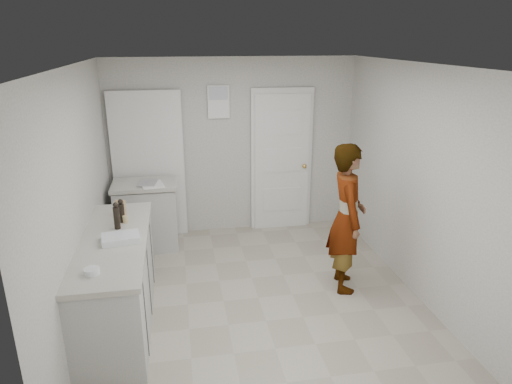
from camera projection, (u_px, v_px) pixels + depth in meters
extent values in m
plane|color=#9C9483|center=(258.00, 298.00, 5.07)|extent=(4.00, 4.00, 0.00)
plane|color=#A4A29A|center=(233.00, 147.00, 6.53)|extent=(3.50, 0.00, 3.50)
plane|color=#A4A29A|center=(317.00, 294.00, 2.80)|extent=(3.50, 0.00, 3.50)
plane|color=#A4A29A|center=(79.00, 202.00, 4.37)|extent=(0.00, 4.00, 4.00)
plane|color=#A4A29A|center=(417.00, 182.00, 4.95)|extent=(0.00, 4.00, 4.00)
plane|color=silver|center=(259.00, 65.00, 4.26)|extent=(4.00, 4.00, 0.00)
cube|color=white|center=(282.00, 163.00, 6.66)|extent=(0.80, 0.05, 2.00)
cube|color=white|center=(281.00, 161.00, 6.68)|extent=(0.90, 0.04, 2.10)
sphere|color=tan|center=(304.00, 166.00, 6.68)|extent=(0.07, 0.07, 0.07)
cube|color=white|center=(219.00, 102.00, 6.26)|extent=(0.30, 0.02, 0.45)
cube|color=black|center=(149.00, 167.00, 6.37)|extent=(0.90, 0.05, 2.04)
cube|color=white|center=(149.00, 167.00, 6.34)|extent=(0.98, 0.02, 2.10)
cube|color=silver|center=(118.00, 284.00, 4.50)|extent=(0.60, 1.90, 0.86)
cube|color=black|center=(122.00, 318.00, 4.63)|extent=(0.56, 1.86, 0.08)
cube|color=beige|center=(113.00, 241.00, 4.35)|extent=(0.64, 1.96, 0.05)
cube|color=silver|center=(147.00, 218.00, 6.17)|extent=(0.80, 0.55, 0.86)
cube|color=black|center=(149.00, 244.00, 6.29)|extent=(0.75, 0.54, 0.08)
cube|color=beige|center=(144.00, 185.00, 6.01)|extent=(0.84, 0.61, 0.05)
imported|color=silver|center=(347.00, 218.00, 5.05)|extent=(0.50, 0.68, 1.69)
cube|color=#936D49|center=(121.00, 208.00, 4.90)|extent=(0.11, 0.07, 0.16)
cylinder|color=tan|center=(125.00, 219.00, 4.70)|extent=(0.05, 0.05, 0.08)
cylinder|color=black|center=(121.00, 213.00, 4.71)|extent=(0.06, 0.06, 0.20)
sphere|color=black|center=(120.00, 202.00, 4.67)|extent=(0.05, 0.05, 0.05)
cylinder|color=black|center=(117.00, 218.00, 4.54)|extent=(0.06, 0.06, 0.23)
sphere|color=black|center=(115.00, 205.00, 4.49)|extent=(0.05, 0.05, 0.05)
cube|color=silver|center=(121.00, 238.00, 4.28)|extent=(0.38, 0.29, 0.06)
cube|color=white|center=(121.00, 239.00, 4.29)|extent=(0.33, 0.24, 0.05)
cylinder|color=silver|center=(92.00, 271.00, 3.69)|extent=(0.13, 0.13, 0.05)
sphere|color=white|center=(89.00, 272.00, 3.68)|extent=(0.04, 0.04, 0.04)
sphere|color=white|center=(94.00, 270.00, 3.70)|extent=(0.04, 0.04, 0.04)
cube|color=white|center=(152.00, 184.00, 5.92)|extent=(0.33, 0.39, 0.01)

